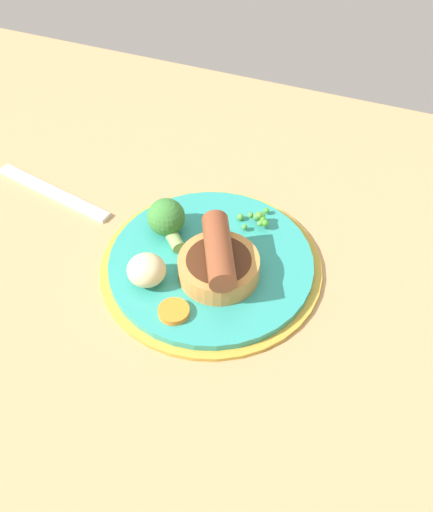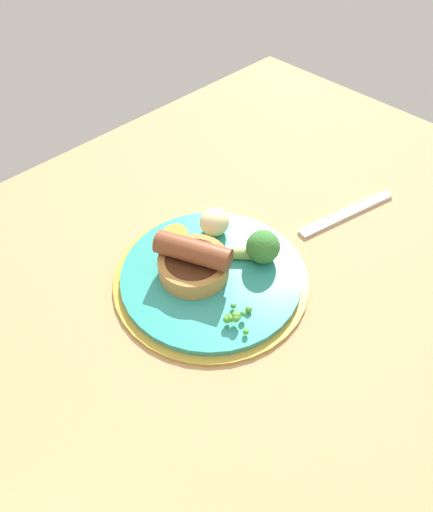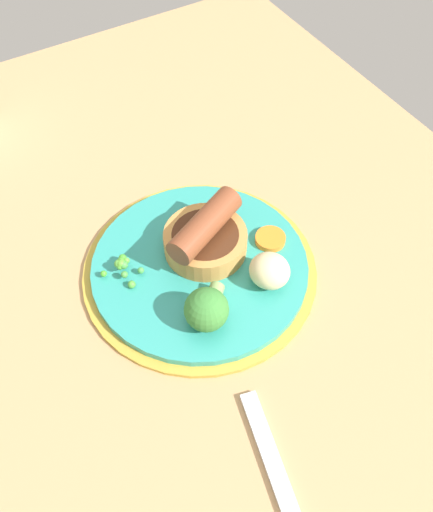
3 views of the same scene
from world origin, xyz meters
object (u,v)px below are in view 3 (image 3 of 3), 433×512
(broccoli_floret_near, at_px, (207,309))
(pea_pile, at_px, (123,267))
(fork, at_px, (281,485))
(potato_chunk_0, at_px, (270,271))
(carrot_slice_4, at_px, (270,239))
(sausage_pudding, at_px, (205,237))
(dinner_plate, at_px, (198,269))

(broccoli_floret_near, bearing_deg, pea_pile, -107.17)
(fork, bearing_deg, broccoli_floret_near, -175.09)
(potato_chunk_0, bearing_deg, broccoli_floret_near, -84.06)
(carrot_slice_4, bearing_deg, fork, -31.74)
(sausage_pudding, xyz_separation_m, pea_pile, (-0.02, -0.09, -0.01))
(fork, bearing_deg, dinner_plate, -178.92)
(broccoli_floret_near, xyz_separation_m, carrot_slice_4, (-0.05, 0.12, -0.02))
(sausage_pudding, relative_size, broccoli_floret_near, 1.76)
(pea_pile, xyz_separation_m, carrot_slice_4, (0.05, 0.16, -0.01))
(carrot_slice_4, bearing_deg, dinner_plate, -98.06)
(potato_chunk_0, height_order, fork, potato_chunk_0)
(dinner_plate, distance_m, pea_pile, 0.08)
(carrot_slice_4, xyz_separation_m, fork, (0.23, -0.14, -0.01))
(dinner_plate, height_order, pea_pile, pea_pile)
(dinner_plate, height_order, fork, dinner_plate)
(dinner_plate, bearing_deg, broccoli_floret_near, -21.62)
(pea_pile, xyz_separation_m, broccoli_floret_near, (0.10, 0.05, 0.01))
(dinner_plate, relative_size, potato_chunk_0, 5.92)
(broccoli_floret_near, relative_size, carrot_slice_4, 1.68)
(broccoli_floret_near, distance_m, potato_chunk_0, 0.08)
(broccoli_floret_near, bearing_deg, sausage_pudding, -162.15)
(sausage_pudding, bearing_deg, broccoli_floret_near, -143.65)
(pea_pile, height_order, carrot_slice_4, pea_pile)
(pea_pile, distance_m, broccoli_floret_near, 0.11)
(potato_chunk_0, bearing_deg, fork, -30.60)
(pea_pile, xyz_separation_m, fork, (0.27, 0.02, -0.02))
(sausage_pudding, xyz_separation_m, fork, (0.26, -0.07, -0.03))
(dinner_plate, xyz_separation_m, potato_chunk_0, (0.06, 0.06, 0.03))
(dinner_plate, distance_m, broccoli_floret_near, 0.08)
(broccoli_floret_near, height_order, fork, broccoli_floret_near)
(sausage_pudding, distance_m, broccoli_floret_near, 0.09)
(pea_pile, distance_m, potato_chunk_0, 0.16)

